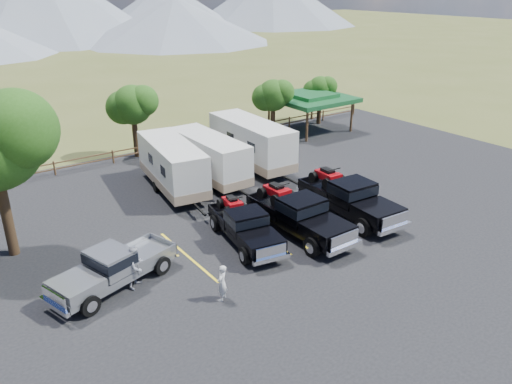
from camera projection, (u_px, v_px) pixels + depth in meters
ground at (341, 254)px, 23.54m from camera, size 320.00×320.00×0.00m
asphalt_lot at (300, 230)px, 25.77m from camera, size 44.00×34.00×0.04m
stall_lines at (287, 223)px, 26.51m from camera, size 12.12×5.50×0.01m
tree_ne_a at (273, 96)px, 39.73m from camera, size 3.11×2.92×4.76m
tree_ne_b at (320, 89)px, 43.85m from camera, size 2.77×2.59×4.27m
tree_north at (132, 105)px, 35.16m from camera, size 3.46×3.24×5.25m
rail_fence at (188, 141)px, 38.20m from camera, size 36.12×0.12×1.00m
pavilion at (310, 98)px, 42.16m from camera, size 6.20×6.20×3.22m
rig_left at (244, 225)px, 24.25m from camera, size 2.78×5.93×1.90m
rig_center at (298, 214)px, 25.08m from camera, size 2.33×6.60×2.20m
rig_right at (348, 197)px, 27.00m from camera, size 2.72×6.89×2.26m
trailer_left at (172, 166)px, 30.04m from camera, size 3.24×8.71×3.01m
trailer_center at (209, 158)px, 31.53m from camera, size 2.26×8.40×2.93m
trailer_right at (251, 143)px, 33.85m from camera, size 2.73×9.27×3.22m
pickup_silver at (114, 267)px, 20.71m from camera, size 6.01×3.40×1.72m
person_a at (222, 283)px, 19.81m from camera, size 0.68×0.63×1.56m
person_b at (136, 267)px, 20.68m from camera, size 1.13×1.09×1.84m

